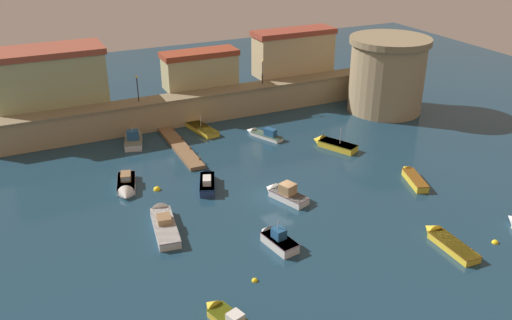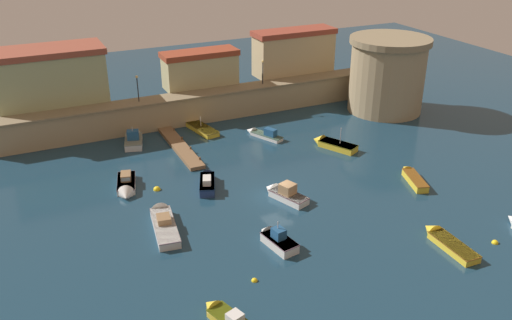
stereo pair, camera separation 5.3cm
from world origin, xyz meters
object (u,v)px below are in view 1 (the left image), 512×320
at_px(quay_lamp_0, 137,84).
at_px(moored_boat_3, 276,238).
at_px(moored_boat_7, 262,134).
at_px(moored_boat_2, 225,316).
at_px(moored_boat_8, 126,186).
at_px(moored_boat_12, 331,144).
at_px(moored_boat_0, 445,240).
at_px(moored_boat_10, 134,139).
at_px(mooring_buoy_2, 157,190).
at_px(quay_lamp_1, 263,68).
at_px(moored_boat_5, 196,125).
at_px(moored_boat_11, 412,177).
at_px(moored_boat_4, 163,221).
at_px(moored_boat_9, 283,193).
at_px(moored_boat_1, 207,181).
at_px(mooring_buoy_0, 255,281).
at_px(fortress_tower, 387,74).
at_px(mooring_buoy_1, 495,243).

relative_size(quay_lamp_0, moored_boat_3, 0.74).
bearing_deg(moored_boat_7, moored_boat_2, 125.17).
height_order(moored_boat_8, moored_boat_12, moored_boat_12).
distance_m(moored_boat_0, moored_boat_12, 20.57).
bearing_deg(moored_boat_7, moored_boat_3, 132.34).
bearing_deg(moored_boat_10, mooring_buoy_2, -168.54).
distance_m(quay_lamp_1, moored_boat_5, 11.75).
bearing_deg(moored_boat_11, moored_boat_12, 34.18).
bearing_deg(moored_boat_0, moored_boat_4, 59.79).
distance_m(moored_boat_5, moored_boat_9, 20.28).
relative_size(moored_boat_1, moored_boat_11, 0.96).
height_order(moored_boat_7, moored_boat_11, moored_boat_7).
xyz_separation_m(moored_boat_8, moored_boat_12, (23.38, 0.38, -0.01)).
distance_m(moored_boat_3, mooring_buoy_0, 5.11).
relative_size(moored_boat_8, moored_boat_12, 0.97).
height_order(fortress_tower, moored_boat_12, fortress_tower).
bearing_deg(moored_boat_5, moored_boat_11, -157.78).
bearing_deg(quay_lamp_1, quay_lamp_0, 180.00).
bearing_deg(quay_lamp_0, moored_boat_4, -99.65).
bearing_deg(mooring_buoy_1, moored_boat_2, 177.85).
distance_m(fortress_tower, moored_boat_12, 15.54).
bearing_deg(mooring_buoy_2, mooring_buoy_1, -42.46).
height_order(quay_lamp_0, moored_boat_8, quay_lamp_0).
relative_size(moored_boat_12, mooring_buoy_0, 12.05).
distance_m(moored_boat_0, moored_boat_8, 29.31).
height_order(quay_lamp_1, moored_boat_8, quay_lamp_1).
distance_m(moored_boat_1, moored_boat_4, 7.88).
bearing_deg(mooring_buoy_2, quay_lamp_0, 80.86).
distance_m(moored_boat_4, moored_boat_5, 22.41).
height_order(moored_boat_0, mooring_buoy_1, moored_boat_0).
relative_size(moored_boat_4, mooring_buoy_1, 13.69).
distance_m(moored_boat_5, moored_boat_8, 16.91).
bearing_deg(moored_boat_2, moored_boat_5, -34.37).
height_order(moored_boat_5, moored_boat_7, moored_boat_5).
bearing_deg(moored_boat_10, moored_boat_8, 177.73).
distance_m(quay_lamp_1, moored_boat_9, 24.59).
relative_size(moored_boat_5, moored_boat_8, 1.36).
height_order(moored_boat_3, moored_boat_11, moored_boat_3).
height_order(moored_boat_1, mooring_buoy_1, moored_boat_1).
height_order(quay_lamp_0, moored_boat_11, quay_lamp_0).
relative_size(fortress_tower, moored_boat_9, 2.05).
relative_size(moored_boat_2, moored_boat_8, 0.85).
bearing_deg(moored_boat_9, moored_boat_0, -165.97).
bearing_deg(mooring_buoy_1, moored_boat_12, 94.53).
xyz_separation_m(moored_boat_7, mooring_buoy_2, (-14.97, -7.58, -0.37)).
xyz_separation_m(quay_lamp_1, moored_boat_3, (-12.76, -28.93, -5.24)).
distance_m(quay_lamp_0, moored_boat_8, 16.45).
distance_m(moored_boat_5, mooring_buoy_0, 30.97).
bearing_deg(moored_boat_8, quay_lamp_1, 138.10).
bearing_deg(moored_boat_11, moored_boat_4, 102.92).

